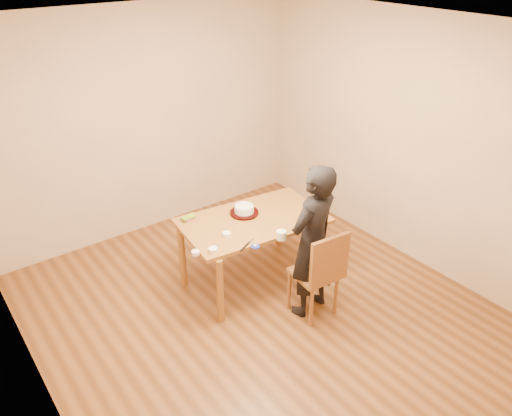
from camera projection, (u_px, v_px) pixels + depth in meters
room_shell at (241, 179)px, 4.54m from camera, size 4.00×4.50×2.70m
dining_table at (253, 221)px, 5.12m from camera, size 1.55×1.03×0.04m
dining_chair at (314, 273)px, 4.79m from camera, size 0.42×0.42×0.04m
cake_plate at (244, 213)px, 5.20m from camera, size 0.30×0.30×0.02m
cake at (244, 209)px, 5.18m from camera, size 0.20×0.20×0.06m
frosting_dome at (244, 205)px, 5.16m from camera, size 0.20×0.20×0.03m
frosting_tub at (281, 235)px, 4.76m from camera, size 0.10×0.10×0.09m
frosting_lid at (255, 246)px, 4.66m from camera, size 0.09×0.09×0.01m
frosting_dollop at (255, 245)px, 4.65m from camera, size 0.04×0.04×0.02m
ramekin_green at (213, 250)px, 4.58m from camera, size 0.08×0.08×0.04m
ramekin_yellow at (227, 234)px, 4.81m from camera, size 0.08×0.08×0.04m
ramekin_multi at (195, 253)px, 4.54m from camera, size 0.07×0.07×0.04m
candy_box_pink at (189, 219)px, 5.10m from camera, size 0.13×0.09×0.02m
candy_box_green at (188, 217)px, 5.09m from camera, size 0.15×0.09×0.02m
spatula at (245, 246)px, 4.65m from camera, size 0.17×0.09×0.01m
person at (312, 242)px, 4.66m from camera, size 0.63×0.47×1.57m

